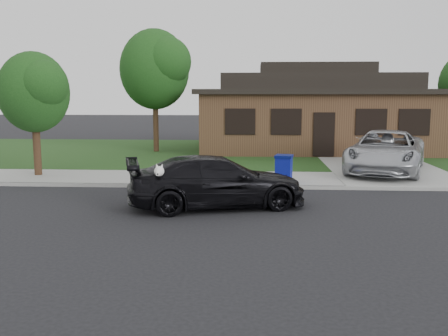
{
  "coord_description": "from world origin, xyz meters",
  "views": [
    {
      "loc": [
        0.66,
        -13.02,
        3.19
      ],
      "look_at": [
        -0.17,
        0.81,
        1.1
      ],
      "focal_mm": 40.0,
      "sensor_mm": 36.0,
      "label": 1
    }
  ],
  "objects": [
    {
      "name": "lawn",
      "position": [
        0.0,
        13.0,
        0.07
      ],
      "size": [
        60.0,
        13.0,
        0.13
      ],
      "primitive_type": "cube",
      "color": "#193814",
      "rests_on": "ground"
    },
    {
      "name": "curb",
      "position": [
        0.0,
        3.5,
        0.06
      ],
      "size": [
        60.0,
        0.12,
        0.12
      ],
      "primitive_type": "cube",
      "color": "gray",
      "rests_on": "ground"
    },
    {
      "name": "driveway",
      "position": [
        6.0,
        10.0,
        0.07
      ],
      "size": [
        4.5,
        13.0,
        0.14
      ],
      "primitive_type": "cube",
      "color": "gray",
      "rests_on": "ground"
    },
    {
      "name": "ground",
      "position": [
        0.0,
        0.0,
        0.0
      ],
      "size": [
        120.0,
        120.0,
        0.0
      ],
      "primitive_type": "plane",
      "color": "black",
      "rests_on": "ground"
    },
    {
      "name": "house",
      "position": [
        4.0,
        15.0,
        2.13
      ],
      "size": [
        12.6,
        8.6,
        4.65
      ],
      "color": "#422B1C",
      "rests_on": "ground"
    },
    {
      "name": "minivan",
      "position": [
        5.81,
        6.64,
        0.94
      ],
      "size": [
        4.46,
        6.32,
        1.6
      ],
      "primitive_type": "imported",
      "rotation": [
        0.0,
        0.0,
        -0.35
      ],
      "color": "#B1B4B9",
      "rests_on": "driveway"
    },
    {
      "name": "recycling_bin",
      "position": [
        1.7,
        4.09,
        0.6
      ],
      "size": [
        0.69,
        0.69,
        0.96
      ],
      "rotation": [
        0.0,
        0.0,
        -0.22
      ],
      "color": "navy",
      "rests_on": "sidewalk"
    },
    {
      "name": "tree_2",
      "position": [
        -7.38,
        5.11,
        3.27
      ],
      "size": [
        2.73,
        2.6,
        4.59
      ],
      "color": "#332114",
      "rests_on": "ground"
    },
    {
      "name": "sedan",
      "position": [
        -0.38,
        0.7,
        0.73
      ],
      "size": [
        5.35,
        3.27,
        1.45
      ],
      "rotation": [
        0.0,
        0.0,
        1.84
      ],
      "color": "black",
      "rests_on": "ground"
    },
    {
      "name": "sidewalk",
      "position": [
        0.0,
        5.0,
        0.06
      ],
      "size": [
        60.0,
        3.0,
        0.12
      ],
      "primitive_type": "cube",
      "color": "gray",
      "rests_on": "ground"
    },
    {
      "name": "tree_0",
      "position": [
        -4.34,
        12.88,
        4.48
      ],
      "size": [
        3.78,
        3.6,
        6.34
      ],
      "color": "#332114",
      "rests_on": "ground"
    }
  ]
}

